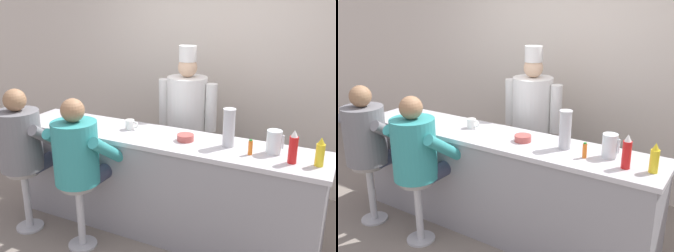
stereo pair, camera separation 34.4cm
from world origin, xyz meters
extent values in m
plane|color=slate|center=(0.00, 0.00, 0.00)|extent=(20.00, 20.00, 0.00)
cube|color=beige|center=(0.00, 1.70, 1.35)|extent=(10.00, 0.06, 2.70)
cube|color=gray|center=(0.00, 0.29, 0.46)|extent=(2.91, 0.56, 0.92)
cube|color=#BCBCC1|center=(0.00, 0.29, 0.94)|extent=(2.97, 0.59, 0.04)
cylinder|color=red|center=(1.18, 0.21, 1.07)|extent=(0.07, 0.07, 0.21)
cone|color=white|center=(1.18, 0.21, 1.20)|extent=(0.05, 0.05, 0.05)
cylinder|color=yellow|center=(1.37, 0.24, 1.05)|extent=(0.07, 0.07, 0.17)
cone|color=yellow|center=(1.37, 0.24, 1.16)|extent=(0.05, 0.05, 0.05)
cylinder|color=orange|center=(0.85, 0.23, 1.02)|extent=(0.04, 0.04, 0.12)
cylinder|color=#287F2D|center=(0.85, 0.23, 1.08)|extent=(0.02, 0.02, 0.01)
cylinder|color=silver|center=(1.01, 0.35, 1.06)|extent=(0.12, 0.12, 0.19)
cube|color=silver|center=(1.08, 0.35, 1.07)|extent=(0.01, 0.01, 0.12)
cylinder|color=white|center=(-0.98, 0.25, 0.97)|extent=(0.23, 0.23, 0.02)
ellipsoid|color=#E0BC60|center=(-0.98, 0.25, 0.99)|extent=(0.10, 0.08, 0.03)
cylinder|color=#B24C47|center=(0.26, 0.29, 0.99)|extent=(0.15, 0.15, 0.06)
cylinder|color=white|center=(-0.34, 0.34, 1.01)|extent=(0.09, 0.09, 0.09)
torus|color=white|center=(-0.29, 0.34, 1.01)|extent=(0.07, 0.02, 0.07)
cylinder|color=#B7BABF|center=(0.63, 0.33, 1.12)|extent=(0.10, 0.10, 0.32)
cylinder|color=silver|center=(0.63, 0.33, 1.28)|extent=(0.11, 0.11, 0.01)
cylinder|color=#B2B5BA|center=(-1.16, -0.26, 0.01)|extent=(0.26, 0.26, 0.02)
cylinder|color=#B2B5BA|center=(-1.16, -0.26, 0.32)|extent=(0.07, 0.07, 0.60)
cylinder|color=gray|center=(-1.16, -0.26, 0.61)|extent=(0.31, 0.31, 0.05)
cylinder|color=#33384C|center=(-1.25, -0.07, 0.65)|extent=(0.15, 0.39, 0.15)
cylinder|color=#33384C|center=(-1.06, -0.07, 0.65)|extent=(0.15, 0.39, 0.15)
cylinder|color=slate|center=(-1.16, -0.26, 0.91)|extent=(0.39, 0.39, 0.56)
cylinder|color=slate|center=(-1.40, -0.15, 0.94)|extent=(0.10, 0.42, 0.34)
cylinder|color=slate|center=(-0.91, -0.15, 0.94)|extent=(0.10, 0.42, 0.34)
sphere|color=#8C6647|center=(-1.16, -0.26, 1.29)|extent=(0.20, 0.20, 0.20)
cylinder|color=#B2B5BA|center=(-0.51, -0.26, 0.01)|extent=(0.26, 0.26, 0.02)
cylinder|color=#B2B5BA|center=(-0.51, -0.26, 0.32)|extent=(0.07, 0.07, 0.60)
cylinder|color=gray|center=(-0.51, -0.26, 0.61)|extent=(0.31, 0.31, 0.05)
cylinder|color=#33384C|center=(-0.60, -0.07, 0.65)|extent=(0.14, 0.38, 0.14)
cylinder|color=#33384C|center=(-0.41, -0.07, 0.65)|extent=(0.14, 0.38, 0.14)
cylinder|color=teal|center=(-0.51, -0.26, 0.91)|extent=(0.38, 0.38, 0.54)
cylinder|color=teal|center=(-0.75, -0.15, 0.94)|extent=(0.10, 0.41, 0.33)
cylinder|color=teal|center=(-0.27, -0.15, 0.94)|extent=(0.10, 0.41, 0.33)
sphere|color=#8C6647|center=(-0.51, -0.26, 1.28)|extent=(0.20, 0.20, 0.20)
cube|color=#232328|center=(-0.06, 1.03, 0.39)|extent=(0.33, 0.18, 0.78)
cube|color=white|center=(-0.06, 0.98, 0.55)|extent=(0.29, 0.02, 0.47)
cylinder|color=white|center=(-0.06, 1.03, 1.08)|extent=(0.42, 0.42, 0.59)
sphere|color=#DBB28E|center=(-0.06, 1.03, 1.47)|extent=(0.20, 0.20, 0.20)
cylinder|color=white|center=(-0.06, 1.03, 1.61)|extent=(0.18, 0.18, 0.16)
cylinder|color=white|center=(-0.33, 1.03, 1.07)|extent=(0.12, 0.12, 0.50)
cylinder|color=white|center=(0.21, 1.03, 1.07)|extent=(0.12, 0.12, 0.50)
camera|label=1|loc=(1.57, -2.66, 2.15)|focal=42.00mm
camera|label=2|loc=(1.87, -2.49, 2.15)|focal=42.00mm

